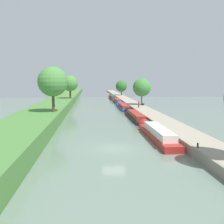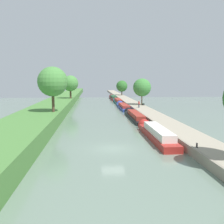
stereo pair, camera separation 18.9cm
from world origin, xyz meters
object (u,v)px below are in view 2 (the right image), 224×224
narrowboat_red (156,133)px  park_bench (143,104)px  narrowboat_maroon (113,97)px  person_walking (139,104)px  narrowboat_blue (123,106)px  mooring_bollard_far (116,95)px  narrowboat_black (134,116)px  narrowboat_teal (118,101)px  mooring_bollard_near (197,145)px

narrowboat_red → park_bench: size_ratio=9.73×
narrowboat_maroon → person_walking: 39.45m
narrowboat_blue → person_walking: person_walking is taller
narrowboat_maroon → park_bench: 34.02m
narrowboat_blue → mooring_bollard_far: 40.33m
narrowboat_blue → narrowboat_maroon: narrowboat_maroon is taller
narrowboat_black → narrowboat_blue: (-0.05, 17.43, -0.03)m
narrowboat_red → narrowboat_teal: size_ratio=0.98×
narrowboat_red → person_walking: person_walking is taller
narrowboat_red → mooring_bollard_near: bearing=-76.3°
narrowboat_red → narrowboat_teal: bearing=89.8°
narrowboat_teal → mooring_bollard_near: 58.26m
narrowboat_teal → person_walking: 22.95m
narrowboat_teal → narrowboat_black: bearing=-90.2°
narrowboat_red → narrowboat_blue: (0.03, 34.29, -0.15)m
narrowboat_teal → mooring_bollard_near: bearing=-88.2°
narrowboat_maroon → park_bench: size_ratio=11.28×
narrowboat_maroon → mooring_bollard_far: 8.21m
person_walking → narrowboat_blue: bearing=112.3°
narrowboat_red → narrowboat_black: bearing=89.7°
person_walking → park_bench: size_ratio=1.11×
mooring_bollard_far → park_bench: 41.72m
park_bench → narrowboat_maroon: bearing=98.5°
narrowboat_teal → person_walking: person_walking is taller
narrowboat_red → narrowboat_teal: narrowboat_red is taller
mooring_bollard_near → park_bench: 41.28m
narrowboat_blue → mooring_bollard_far: bearing=87.2°
narrowboat_blue → narrowboat_maroon: (0.08, 32.31, 0.08)m
narrowboat_blue → mooring_bollard_far: (1.97, 40.28, 0.64)m
narrowboat_blue → narrowboat_red: bearing=-90.1°
mooring_bollard_near → park_bench: bearing=85.7°
narrowboat_black → narrowboat_teal: size_ratio=1.11×
mooring_bollard_far → narrowboat_black: bearing=-91.9°
narrowboat_red → narrowboat_blue: bearing=89.9°
narrowboat_maroon → narrowboat_black: bearing=-90.0°
mooring_bollard_far → park_bench: size_ratio=0.30×
person_walking → mooring_bollard_far: person_walking is taller
narrowboat_black → narrowboat_maroon: bearing=90.0°
narrowboat_black → mooring_bollard_far: size_ratio=36.85×
narrowboat_black → mooring_bollard_near: size_ratio=36.85×
narrowboat_blue → narrowboat_maroon: size_ratio=0.95×
mooring_bollard_near → person_walking: bearing=88.5°
narrowboat_blue → person_walking: bearing=-67.7°
narrowboat_black → mooring_bollard_far: (1.92, 57.70, 0.61)m
narrowboat_maroon → narrowboat_blue: bearing=-90.1°
narrowboat_maroon → mooring_bollard_near: narrowboat_maroon is taller
narrowboat_red → mooring_bollard_near: (2.00, -8.20, 0.49)m
narrowboat_red → narrowboat_maroon: bearing=89.9°
narrowboat_black → narrowboat_red: bearing=-90.3°
narrowboat_red → narrowboat_black: 16.86m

